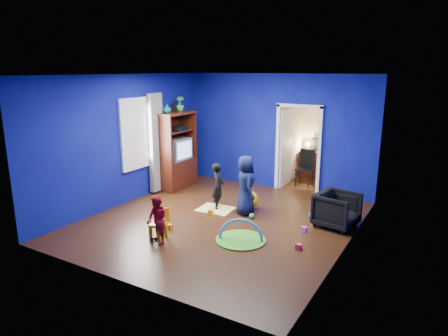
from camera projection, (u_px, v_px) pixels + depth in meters
The scene contains 34 objects.
floor at pixel (221, 221), 8.11m from camera, with size 5.00×5.50×0.01m, color black.
ceiling at pixel (220, 75), 7.40m from camera, with size 5.00×5.50×0.01m, color white.
wall_back at pixel (276, 132), 10.06m from camera, with size 5.00×0.02×2.90m, color #0A096F.
wall_front at pixel (117, 186), 5.45m from camera, with size 5.00×0.02×2.90m, color #0A096F.
wall_left at pixel (125, 140), 8.98m from camera, with size 0.02×5.50×2.90m, color #0A096F.
wall_right at pixel (351, 167), 6.53m from camera, with size 0.02×5.50×2.90m, color #0A096F.
alcove at pixel (310, 137), 10.54m from camera, with size 1.00×1.75×2.50m, color silver, non-canonical shape.
armchair at pixel (337, 210), 7.75m from camera, with size 0.73×0.76×0.69m, color black.
child_black at pixel (218, 186), 8.69m from camera, with size 0.38×0.25×1.04m, color black.
child_navy at pixel (246, 185), 8.39m from camera, with size 0.62×0.40×1.26m, color #0E1536.
toddler_red at pixel (157, 220), 6.95m from camera, with size 0.43×0.33×0.88m, color red.
vase at pixel (167, 109), 9.67m from camera, with size 0.21×0.21×0.21m, color #0C5F67.
potted_plant at pixel (180, 104), 10.09m from camera, with size 0.21×0.21×0.38m, color #338C35.
tv_armoire at pixel (176, 150), 10.19m from camera, with size 0.58×1.14×1.96m, color #41100A.
crt_tv at pixel (177, 149), 10.16m from camera, with size 0.46×0.70×0.54m, color silver.
yellow_blanket at pixel (216, 209), 8.73m from camera, with size 0.75×0.60×0.03m, color #F2E07A.
hopper_ball at pixel (249, 200), 8.72m from camera, with size 0.43×0.43×0.43m, color yellow.
kid_chair at pixel (158, 225), 7.24m from camera, with size 0.28×0.28×0.50m, color yellow.
play_mat at pixel (241, 240), 7.19m from camera, with size 0.91×0.91×0.02m, color #3C9120.
toy_arch at pixel (241, 239), 7.19m from camera, with size 0.81×0.81×0.05m, color #3F8CD8.
window_left at pixel (136, 133), 9.24m from camera, with size 0.03×0.95×1.55m, color white.
curtain at pixel (156, 143), 9.72m from camera, with size 0.14×0.42×2.40m, color slate.
doorway at pixel (298, 150), 9.86m from camera, with size 1.16×0.10×2.10m, color white.
study_desk at pixel (316, 164), 11.29m from camera, with size 0.88×0.44×0.75m, color #3D140A.
desk_monitor at pixel (318, 144), 11.25m from camera, with size 0.40×0.05×0.32m, color black.
desk_lamp at pixel (308, 144), 11.34m from camera, with size 0.14×0.14×0.14m, color #FFD88C.
folding_chair at pixel (304, 169), 10.46m from camera, with size 0.40×0.40×0.92m, color black.
book_shelf at pixel (320, 106), 10.98m from camera, with size 0.88×0.24×0.04m, color white.
toy_0 at pixel (299, 247), 6.82m from camera, with size 0.10×0.08×0.10m, color #FA2939.
toy_1 at pixel (311, 215), 8.31m from camera, with size 0.11×0.11×0.11m, color blue.
toy_2 at pixel (170, 227), 7.68m from camera, with size 0.10×0.08×0.10m, color orange.
toy_3 at pixel (252, 216), 8.25m from camera, with size 0.11×0.11×0.11m, color green.
toy_4 at pixel (304, 229), 7.57m from camera, with size 0.10×0.08×0.10m, color #D44FC9.
toy_5 at pixel (211, 212), 8.47m from camera, with size 0.10×0.08×0.10m, color orange.
Camera 1 is at (3.90, -6.53, 3.01)m, focal length 32.00 mm.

